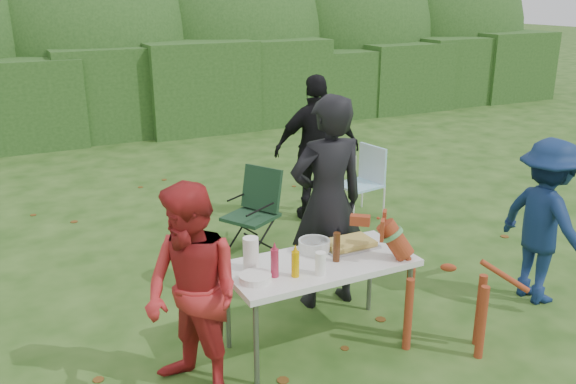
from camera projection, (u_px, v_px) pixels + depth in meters
name	position (u px, v px, depth m)	size (l,w,h in m)	color
ground	(311.00, 325.00, 5.29)	(80.00, 80.00, 0.00)	#1E4211
hedge_row	(112.00, 94.00, 11.80)	(22.00, 1.40, 1.70)	#23471C
shrub_backdrop	(94.00, 48.00, 12.92)	(20.00, 2.60, 3.20)	#3D6628
folding_table	(320.00, 267.00, 4.81)	(1.50, 0.70, 0.74)	silver
person_cook	(327.00, 203.00, 5.40)	(0.71, 0.47, 1.95)	black
person_red_jacket	(193.00, 295.00, 4.16)	(0.77, 0.60, 1.58)	#AA2123
person_black_puffy	(317.00, 149.00, 7.47)	(1.07, 0.44, 1.82)	black
child	(546.00, 222.00, 5.53)	(0.99, 0.57, 1.54)	#0E224B
dog	(447.00, 287.00, 4.82)	(1.13, 0.45, 1.07)	maroon
camping_chair	(251.00, 212.00, 6.65)	(0.58, 0.58, 0.93)	#183620
lawn_chair	(359.00, 182.00, 7.72)	(0.53, 0.53, 0.90)	#43B1DC
food_tray	(349.00, 246.00, 5.06)	(0.45, 0.30, 0.02)	#B7B7BA
focaccia_bread	(349.00, 243.00, 5.05)	(0.40, 0.26, 0.04)	tan
mustard_bottle	(295.00, 264.00, 4.51)	(0.06, 0.06, 0.20)	#CE9A00
ketchup_bottle	(275.00, 263.00, 4.50)	(0.06, 0.06, 0.22)	#9E213C
beer_bottle	(337.00, 247.00, 4.76)	(0.06, 0.06, 0.24)	#47230F
paper_towel_roll	(251.00, 254.00, 4.61)	(0.12, 0.12, 0.26)	white
cup_stack	(320.00, 264.00, 4.54)	(0.08, 0.08, 0.18)	white
pasta_bowl	(314.00, 246.00, 4.96)	(0.26, 0.26, 0.10)	silver
plate_stack	(255.00, 278.00, 4.46)	(0.24, 0.24, 0.05)	white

